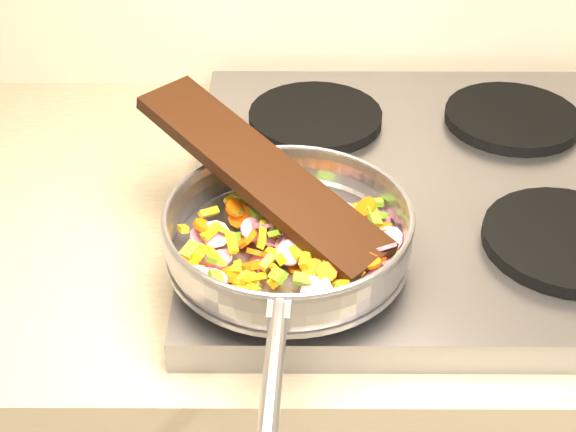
{
  "coord_description": "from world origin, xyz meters",
  "views": [
    {
      "loc": [
        -0.87,
        0.81,
        1.52
      ],
      "look_at": [
        -0.88,
        1.49,
        1.01
      ],
      "focal_mm": 50.0,
      "sensor_mm": 36.0,
      "label": 1
    }
  ],
  "objects": [
    {
      "name": "vegetable_heap",
      "position": [
        -0.87,
        1.49,
        0.98
      ],
      "size": [
        0.25,
        0.25,
        0.05
      ],
      "color": "yellow",
      "rests_on": "saute_pan"
    },
    {
      "name": "grate_br",
      "position": [
        -0.56,
        1.81,
        0.95
      ],
      "size": [
        0.19,
        0.19,
        0.02
      ],
      "primitive_type": "cylinder",
      "color": "black",
      "rests_on": "cooktop"
    },
    {
      "name": "grate_fr",
      "position": [
        -0.56,
        1.52,
        0.95
      ],
      "size": [
        0.19,
        0.19,
        0.02
      ],
      "primitive_type": "cylinder",
      "color": "black",
      "rests_on": "cooktop"
    },
    {
      "name": "grate_bl",
      "position": [
        -0.84,
        1.81,
        0.95
      ],
      "size": [
        0.19,
        0.19,
        0.02
      ],
      "primitive_type": "cylinder",
      "color": "black",
      "rests_on": "cooktop"
    },
    {
      "name": "cooktop",
      "position": [
        -0.7,
        1.67,
        0.92
      ],
      "size": [
        0.6,
        0.6,
        0.04
      ],
      "primitive_type": "cube",
      "color": "#939399",
      "rests_on": "counter_top"
    },
    {
      "name": "grate_fl",
      "position": [
        -0.84,
        1.52,
        0.95
      ],
      "size": [
        0.19,
        0.19,
        0.02
      ],
      "primitive_type": "cylinder",
      "color": "black",
      "rests_on": "cooktop"
    },
    {
      "name": "wooden_spatula",
      "position": [
        -0.91,
        1.55,
        1.02
      ],
      "size": [
        0.3,
        0.29,
        0.1
      ],
      "primitive_type": "cube",
      "rotation": [
        0.0,
        -0.24,
        2.39
      ],
      "color": "black",
      "rests_on": "saute_pan"
    },
    {
      "name": "saute_pan",
      "position": [
        -0.88,
        1.49,
        0.99
      ],
      "size": [
        0.31,
        0.48,
        0.06
      ],
      "rotation": [
        0.0,
        0.0,
        -0.05
      ],
      "color": "#9E9EA5",
      "rests_on": "grate_fl"
    }
  ]
}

